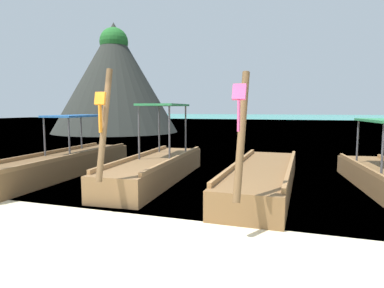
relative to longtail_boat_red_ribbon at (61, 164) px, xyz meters
The scene contains 6 objects.
ground 5.64m from the longtail_boat_red_ribbon, 40.56° to the right, with size 120.00×120.00×0.00m, color beige.
sea_water 57.58m from the longtail_boat_red_ribbon, 85.74° to the left, with size 120.00×120.00×0.00m, color #2DB29E.
longtail_boat_red_ribbon is the anchor object (origin of this frame).
longtail_boat_orange_ribbon 2.98m from the longtail_boat_red_ribbon, ahead, with size 1.58×5.70×2.75m.
longtail_boat_pink_ribbon 5.87m from the longtail_boat_red_ribbon, ahead, with size 1.40×6.23×2.58m.
karst_rock 19.63m from the longtail_boat_red_ribbon, 116.99° to the left, with size 11.26×10.55×9.14m.
Camera 1 is at (2.48, -4.36, 1.97)m, focal length 31.18 mm.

